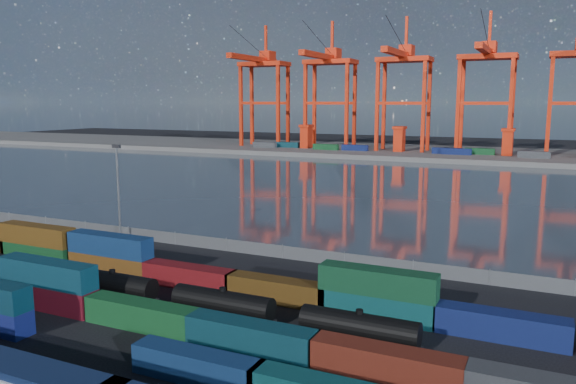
% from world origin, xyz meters
% --- Properties ---
extents(ground, '(700.00, 700.00, 0.00)m').
position_xyz_m(ground, '(0.00, 0.00, 0.00)').
color(ground, black).
rests_on(ground, ground).
extents(harbor_water, '(700.00, 700.00, 0.00)m').
position_xyz_m(harbor_water, '(0.00, 105.00, 0.01)').
color(harbor_water, '#33404A').
rests_on(harbor_water, ground).
extents(far_quay, '(700.00, 70.00, 2.00)m').
position_xyz_m(far_quay, '(0.00, 210.00, 1.00)').
color(far_quay, '#514F4C').
rests_on(far_quay, ground).
extents(distant_mountains, '(2470.00, 1100.00, 520.00)m').
position_xyz_m(distant_mountains, '(63.02, 1600.00, 220.29)').
color(distant_mountains, '#1E2630').
rests_on(distant_mountains, ground).
extents(container_row_south, '(139.91, 2.46, 5.25)m').
position_xyz_m(container_row_south, '(5.14, -9.55, 1.97)').
color(container_row_south, '#3A3C3F').
rests_on(container_row_south, ground).
extents(container_row_mid, '(142.25, 2.67, 5.69)m').
position_xyz_m(container_row_mid, '(4.95, -2.47, 1.68)').
color(container_row_mid, '#464A4B').
rests_on(container_row_mid, ground).
extents(container_row_north, '(116.56, 2.65, 5.65)m').
position_xyz_m(container_row_north, '(2.97, 10.67, 2.12)').
color(container_row_north, '#593411').
rests_on(container_row_north, ground).
extents(tanker_string, '(89.75, 2.63, 3.77)m').
position_xyz_m(tanker_string, '(-18.39, 2.89, 1.89)').
color(tanker_string, black).
rests_on(tanker_string, ground).
extents(waterfront_fence, '(160.12, 0.12, 2.20)m').
position_xyz_m(waterfront_fence, '(-0.00, 28.00, 1.00)').
color(waterfront_fence, '#595B5E').
rests_on(waterfront_fence, ground).
extents(yard_light_mast, '(1.60, 0.40, 16.60)m').
position_xyz_m(yard_light_mast, '(-30.00, 26.00, 9.30)').
color(yard_light_mast, slate).
rests_on(yard_light_mast, ground).
extents(gantry_cranes, '(198.46, 45.04, 61.00)m').
position_xyz_m(gantry_cranes, '(-7.50, 203.38, 37.39)').
color(gantry_cranes, red).
rests_on(gantry_cranes, ground).
extents(quay_containers, '(172.58, 10.99, 2.60)m').
position_xyz_m(quay_containers, '(-11.00, 195.46, 3.30)').
color(quay_containers, navy).
rests_on(quay_containers, far_quay).
extents(straddle_carriers, '(140.00, 7.00, 11.10)m').
position_xyz_m(straddle_carriers, '(-2.50, 200.00, 7.82)').
color(straddle_carriers, red).
rests_on(straddle_carriers, far_quay).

